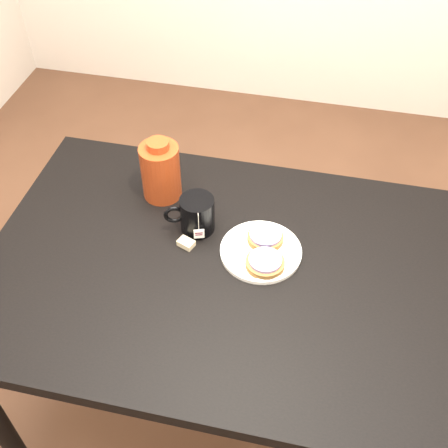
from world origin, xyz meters
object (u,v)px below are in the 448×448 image
object	(u,v)px
table	(237,287)
plate	(261,251)
bagel_front	(265,262)
mug	(196,214)
bagel_package	(161,171)
bagel_back	(265,237)
teabag_pouch	(186,243)

from	to	relation	value
table	plate	world-z (taller)	plate
bagel_front	mug	distance (m)	0.25
bagel_front	mug	xyz separation A→B (m)	(-0.22, 0.11, 0.03)
plate	mug	xyz separation A→B (m)	(-0.20, 0.06, 0.05)
plate	table	bearing A→B (deg)	-127.98
bagel_front	mug	world-z (taller)	mug
bagel_front	bagel_package	bearing A→B (deg)	147.54
mug	table	bearing A→B (deg)	-59.20
table	bagel_back	size ratio (longest dim) A/B	9.73
teabag_pouch	mug	bearing A→B (deg)	80.07
table	teabag_pouch	xyz separation A→B (m)	(-0.16, 0.05, 0.09)
plate	bagel_package	bearing A→B (deg)	152.65
bagel_back	bagel_front	xyz separation A→B (m)	(0.01, -0.09, -0.00)
bagel_package	bagel_front	bearing A→B (deg)	-32.46
bagel_back	table	bearing A→B (deg)	-118.38
bagel_back	bagel_package	bearing A→B (deg)	158.54
teabag_pouch	bagel_front	bearing A→B (deg)	-8.60
table	plate	bearing A→B (deg)	52.02
bagel_front	teabag_pouch	distance (m)	0.23
bagel_package	bagel_back	bearing A→B (deg)	-21.46
table	bagel_package	xyz separation A→B (m)	(-0.28, 0.24, 0.18)
bagel_package	table	bearing A→B (deg)	-40.52
mug	bagel_back	bearing A→B (deg)	-22.97
teabag_pouch	table	bearing A→B (deg)	-17.76
bagel_front	teabag_pouch	world-z (taller)	bagel_front
table	bagel_front	world-z (taller)	bagel_front
table	teabag_pouch	bearing A→B (deg)	162.24
plate	mug	distance (m)	0.21
plate	teabag_pouch	size ratio (longest dim) A/B	5.07
bagel_back	teabag_pouch	xyz separation A→B (m)	(-0.22, -0.06, -0.02)
bagel_back	bagel_front	world-z (taller)	same
plate	bagel_back	world-z (taller)	bagel_back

